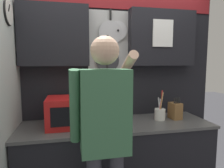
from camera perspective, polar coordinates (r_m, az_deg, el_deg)
name	(u,v)px	position (r m, az deg, el deg)	size (l,w,h in m)	color
base_cabinet_counter	(117,163)	(2.43, 1.42, -21.56)	(2.10, 0.66, 0.91)	black
back_wall_unit	(112,69)	(2.44, -0.03, 4.41)	(2.67, 0.22, 2.45)	black
microwave	(70,112)	(2.18, -11.86, -7.72)	(0.48, 0.40, 0.31)	red
knife_block	(175,111)	(2.52, 17.59, -7.25)	(0.13, 0.16, 0.27)	brown
utensil_crock	(160,113)	(2.43, 13.53, -8.12)	(0.13, 0.13, 0.35)	white
person	(105,128)	(1.61, -2.05, -12.42)	(0.54, 0.65, 1.79)	#383842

